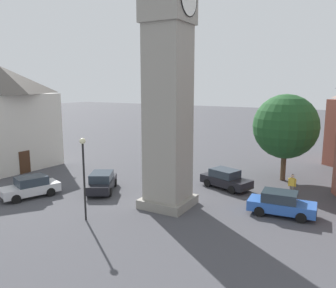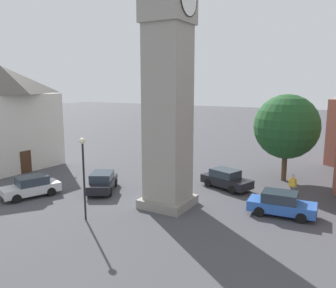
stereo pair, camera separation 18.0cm
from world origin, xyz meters
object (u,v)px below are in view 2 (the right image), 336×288
(lamp_post, at_px, (83,166))
(pedestrian, at_px, (293,184))
(car_blue_kerb, at_px, (281,204))
(car_white_side, at_px, (31,187))
(building_corner_back, at_px, (4,117))
(car_red_corner, at_px, (226,179))
(car_silver_kerb, at_px, (102,182))
(tree, at_px, (287,127))
(clock_tower, at_px, (168,16))

(lamp_post, bearing_deg, pedestrian, 136.78)
(car_blue_kerb, distance_m, car_white_side, 17.69)
(building_corner_back, bearing_deg, car_red_corner, 102.24)
(car_blue_kerb, xyz_separation_m, car_silver_kerb, (1.80, -13.10, 0.00))
(building_corner_back, bearing_deg, tree, 110.64)
(clock_tower, xyz_separation_m, tree, (-10.41, 5.56, -7.71))
(tree, xyz_separation_m, building_corner_back, (9.19, -24.41, 0.38))
(car_blue_kerb, bearing_deg, pedestrian, -179.17)
(car_blue_kerb, distance_m, car_red_corner, 6.26)
(building_corner_back, height_order, lamp_post, building_corner_back)
(car_silver_kerb, distance_m, car_white_side, 5.21)
(building_corner_back, bearing_deg, pedestrian, 100.85)
(car_blue_kerb, distance_m, lamp_post, 12.53)
(building_corner_back, bearing_deg, car_blue_kerb, 91.83)
(car_red_corner, bearing_deg, pedestrian, 94.91)
(clock_tower, relative_size, car_red_corner, 4.76)
(car_blue_kerb, height_order, car_red_corner, same)
(pedestrian, distance_m, tree, 5.79)
(car_red_corner, relative_size, pedestrian, 2.63)
(car_silver_kerb, bearing_deg, car_white_side, -46.01)
(clock_tower, relative_size, pedestrian, 12.53)
(car_blue_kerb, bearing_deg, tree, -169.64)
(car_white_side, bearing_deg, tree, 131.97)
(car_white_side, bearing_deg, pedestrian, 119.63)
(car_silver_kerb, bearing_deg, pedestrian, 114.45)
(car_red_corner, xyz_separation_m, tree, (-4.66, 3.51, 3.92))
(car_blue_kerb, xyz_separation_m, car_white_side, (5.41, -16.85, 0.00))
(car_silver_kerb, bearing_deg, car_blue_kerb, 97.81)
(car_blue_kerb, relative_size, tree, 0.57)
(pedestrian, relative_size, building_corner_back, 0.17)
(tree, bearing_deg, pedestrian, 19.14)
(pedestrian, height_order, tree, tree)
(pedestrian, bearing_deg, tree, -160.86)
(clock_tower, distance_m, car_white_side, 15.55)
(car_red_corner, bearing_deg, car_silver_kerb, -55.68)
(clock_tower, distance_m, tree, 14.10)
(car_white_side, bearing_deg, clock_tower, 109.03)
(car_blue_kerb, xyz_separation_m, lamp_post, (6.71, -10.25, 2.64))
(pedestrian, bearing_deg, car_blue_kerb, 0.83)
(tree, bearing_deg, car_blue_kerb, 10.36)
(clock_tower, relative_size, car_silver_kerb, 4.79)
(car_red_corner, bearing_deg, tree, 143.01)
(car_blue_kerb, bearing_deg, lamp_post, -56.79)
(car_blue_kerb, bearing_deg, building_corner_back, -88.17)
(car_red_corner, distance_m, car_white_side, 14.92)
(tree, bearing_deg, car_red_corner, -36.99)
(tree, height_order, lamp_post, tree)
(clock_tower, relative_size, car_blue_kerb, 4.98)
(pedestrian, bearing_deg, car_white_side, -60.37)
(car_silver_kerb, height_order, car_white_side, same)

